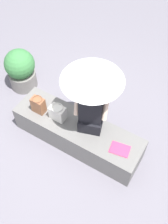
{
  "coord_description": "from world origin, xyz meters",
  "views": [
    {
      "loc": [
        1.29,
        -1.96,
        3.88
      ],
      "look_at": [
        0.09,
        0.04,
        0.81
      ],
      "focal_mm": 43.74,
      "sensor_mm": 36.0,
      "label": 1
    }
  ],
  "objects_px": {
    "handbag_black": "(38,105)",
    "magazine": "(120,149)",
    "person_seated": "(91,111)",
    "tote_bag_canvas": "(58,113)",
    "parasol": "(92,75)",
    "planter_near": "(21,69)"
  },
  "relations": [
    {
      "from": "parasol",
      "to": "handbag_black",
      "type": "relative_size",
      "value": 3.91
    },
    {
      "from": "parasol",
      "to": "magazine",
      "type": "distance_m",
      "value": 1.19
    },
    {
      "from": "parasol",
      "to": "magazine",
      "type": "bearing_deg",
      "value": -18.13
    },
    {
      "from": "person_seated",
      "to": "tote_bag_canvas",
      "type": "xyz_separation_m",
      "value": [
        -0.51,
        -0.11,
        -0.26
      ]
    },
    {
      "from": "magazine",
      "to": "planter_near",
      "type": "xyz_separation_m",
      "value": [
        -2.29,
        0.58,
        -0.05
      ]
    },
    {
      "from": "parasol",
      "to": "handbag_black",
      "type": "height_order",
      "value": "parasol"
    },
    {
      "from": "magazine",
      "to": "handbag_black",
      "type": "bearing_deg",
      "value": 171.26
    },
    {
      "from": "parasol",
      "to": "tote_bag_canvas",
      "type": "xyz_separation_m",
      "value": [
        -0.48,
        -0.18,
        -0.9
      ]
    },
    {
      "from": "handbag_black",
      "to": "tote_bag_canvas",
      "type": "distance_m",
      "value": 0.34
    },
    {
      "from": "person_seated",
      "to": "parasol",
      "type": "xyz_separation_m",
      "value": [
        -0.04,
        0.07,
        0.64
      ]
    },
    {
      "from": "person_seated",
      "to": "parasol",
      "type": "height_order",
      "value": "parasol"
    },
    {
      "from": "magazine",
      "to": "person_seated",
      "type": "bearing_deg",
      "value": 157.76
    },
    {
      "from": "person_seated",
      "to": "parasol",
      "type": "relative_size",
      "value": 0.78
    },
    {
      "from": "person_seated",
      "to": "planter_near",
      "type": "bearing_deg",
      "value": 165.06
    },
    {
      "from": "tote_bag_canvas",
      "to": "person_seated",
      "type": "bearing_deg",
      "value": 12.21
    },
    {
      "from": "handbag_black",
      "to": "magazine",
      "type": "distance_m",
      "value": 1.41
    },
    {
      "from": "person_seated",
      "to": "planter_near",
      "type": "height_order",
      "value": "person_seated"
    },
    {
      "from": "handbag_black",
      "to": "magazine",
      "type": "bearing_deg",
      "value": 1.13
    },
    {
      "from": "tote_bag_canvas",
      "to": "planter_near",
      "type": "relative_size",
      "value": 0.32
    },
    {
      "from": "handbag_black",
      "to": "magazine",
      "type": "relative_size",
      "value": 1.05
    },
    {
      "from": "parasol",
      "to": "magazine",
      "type": "relative_size",
      "value": 4.11
    },
    {
      "from": "person_seated",
      "to": "magazine",
      "type": "xyz_separation_m",
      "value": [
        0.56,
        -0.12,
        -0.38
      ]
    }
  ]
}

